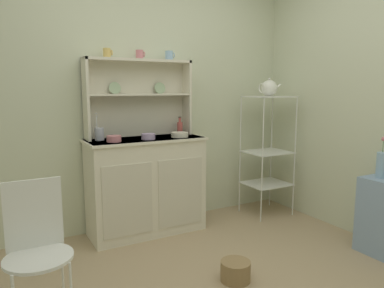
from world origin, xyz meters
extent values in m
cube|color=beige|center=(0.00, 1.62, 1.25)|extent=(3.84, 0.05, 2.50)
cube|color=silver|center=(-0.08, 1.37, 0.45)|extent=(1.05, 0.42, 0.89)
cube|color=beige|center=(-0.33, 1.16, 0.40)|extent=(0.44, 0.01, 0.63)
cube|color=beige|center=(0.17, 1.16, 0.40)|extent=(0.44, 0.01, 0.63)
cube|color=#EEE6CE|center=(-0.08, 1.37, 0.88)|extent=(1.08, 0.45, 0.02)
cube|color=beige|center=(-0.08, 1.57, 1.25)|extent=(1.01, 0.02, 0.72)
cube|color=silver|center=(-0.57, 1.49, 1.25)|extent=(0.02, 0.18, 0.72)
cube|color=silver|center=(0.41, 1.49, 1.25)|extent=(0.02, 0.18, 0.72)
cube|color=silver|center=(-0.08, 1.49, 1.29)|extent=(0.97, 0.16, 0.02)
cube|color=silver|center=(-0.08, 1.49, 1.60)|extent=(1.01, 0.18, 0.02)
cylinder|color=#9EB78E|center=(-0.30, 1.53, 1.35)|extent=(0.11, 0.03, 0.11)
cylinder|color=#9EB78E|center=(0.14, 1.53, 1.35)|extent=(0.11, 0.03, 0.11)
cylinder|color=silver|center=(1.03, 1.05, 0.63)|extent=(0.01, 0.01, 1.26)
cylinder|color=silver|center=(1.46, 1.05, 0.63)|extent=(0.01, 0.01, 1.26)
cylinder|color=silver|center=(1.03, 1.42, 0.63)|extent=(0.01, 0.01, 1.26)
cylinder|color=silver|center=(1.46, 1.42, 0.63)|extent=(0.01, 0.01, 1.26)
cube|color=silver|center=(1.24, 1.23, 1.26)|extent=(0.45, 0.39, 0.01)
cube|color=silver|center=(1.24, 1.23, 0.67)|extent=(0.45, 0.39, 0.01)
cube|color=silver|center=(1.24, 1.23, 0.33)|extent=(0.45, 0.39, 0.01)
cylinder|color=white|center=(-0.99, 0.41, 0.23)|extent=(0.01, 0.01, 0.45)
cylinder|color=white|center=(-1.13, 0.28, 0.45)|extent=(0.36, 0.36, 0.02)
cube|color=white|center=(-1.13, 0.41, 0.65)|extent=(0.31, 0.02, 0.40)
cylinder|color=#93754C|center=(0.13, 0.24, 0.07)|extent=(0.21, 0.21, 0.14)
cylinder|color=#DBB760|center=(-0.37, 1.49, 1.65)|extent=(0.07, 0.07, 0.08)
torus|color=#DBB760|center=(-0.33, 1.49, 1.65)|extent=(0.01, 0.05, 0.05)
cylinder|color=#D17A84|center=(-0.07, 1.49, 1.65)|extent=(0.07, 0.07, 0.08)
torus|color=#D17A84|center=(-0.03, 1.49, 1.65)|extent=(0.01, 0.05, 0.05)
cylinder|color=#8EB2D1|center=(0.22, 1.49, 1.65)|extent=(0.07, 0.07, 0.09)
torus|color=#8EB2D1|center=(0.27, 1.49, 1.66)|extent=(0.01, 0.05, 0.05)
cylinder|color=#D17A84|center=(-0.39, 1.29, 0.92)|extent=(0.12, 0.12, 0.05)
cylinder|color=#B79ECC|center=(-0.08, 1.29, 0.92)|extent=(0.12, 0.12, 0.05)
cylinder|color=silver|center=(0.23, 1.29, 0.92)|extent=(0.16, 0.16, 0.05)
cylinder|color=#B74C47|center=(0.32, 1.45, 0.95)|extent=(0.05, 0.05, 0.12)
cylinder|color=#B74C47|center=(0.32, 1.45, 1.04)|extent=(0.02, 0.02, 0.04)
cylinder|color=#4C382D|center=(0.32, 1.45, 1.06)|extent=(0.03, 0.03, 0.01)
cylinder|color=#B2B7C6|center=(-0.48, 1.45, 0.95)|extent=(0.08, 0.08, 0.11)
cylinder|color=silver|center=(-0.50, 1.46, 1.03)|extent=(0.03, 0.03, 0.18)
ellipsoid|color=silver|center=(-0.50, 1.46, 1.13)|extent=(0.02, 0.01, 0.01)
cylinder|color=silver|center=(-0.50, 1.43, 1.02)|extent=(0.01, 0.02, 0.16)
ellipsoid|color=silver|center=(-0.50, 1.43, 1.11)|extent=(0.02, 0.01, 0.01)
sphere|color=white|center=(1.24, 1.23, 1.35)|extent=(0.17, 0.17, 0.17)
sphere|color=silver|center=(1.24, 1.23, 1.44)|extent=(0.02, 0.02, 0.02)
cylinder|color=white|center=(1.36, 1.23, 1.36)|extent=(0.09, 0.02, 0.07)
torus|color=white|center=(1.15, 1.23, 1.35)|extent=(0.01, 0.10, 0.10)
cylinder|color=#8EB2D1|center=(1.44, 0.06, 0.73)|extent=(0.09, 0.09, 0.21)
cylinder|color=#4C844C|center=(1.45, 0.07, 0.88)|extent=(0.00, 0.01, 0.13)
sphere|color=#D17A84|center=(1.45, 0.07, 0.94)|extent=(0.03, 0.03, 0.03)
camera|label=1|loc=(-1.29, -1.72, 1.35)|focal=34.14mm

